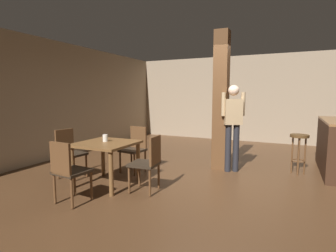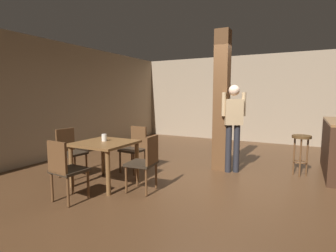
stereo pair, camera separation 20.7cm
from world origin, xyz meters
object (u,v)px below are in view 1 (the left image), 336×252
object	(u,v)px
chair_west	(69,151)
bar_counter	(332,146)
chair_south	(68,169)
napkin_cup	(105,138)
dining_table	(106,150)
chair_east	(148,161)
standing_person	(233,122)
chair_north	(135,147)
bar_stool_near	(299,145)

from	to	relation	value
chair_west	bar_counter	world-z (taller)	bar_counter
chair_south	napkin_cup	bearing A→B (deg)	95.84
chair_south	dining_table	bearing A→B (deg)	92.04
chair_east	napkin_cup	bearing A→B (deg)	175.24
chair_east	standing_person	xyz separation A→B (m)	(0.95, 1.71, 0.50)
standing_person	chair_south	bearing A→B (deg)	-124.10
napkin_cup	standing_person	xyz separation A→B (m)	(1.84, 1.63, 0.21)
chair_south	standing_person	xyz separation A→B (m)	(1.75, 2.58, 0.50)
napkin_cup	bar_counter	size ratio (longest dim) A/B	0.06
dining_table	napkin_cup	size ratio (longest dim) A/B	7.51
chair_north	chair_west	size ratio (longest dim) A/B	1.00
chair_north	chair_south	world-z (taller)	same
bar_stool_near	chair_east	bearing A→B (deg)	-136.05
chair_north	dining_table	bearing A→B (deg)	-92.46
standing_person	bar_stool_near	world-z (taller)	standing_person
dining_table	chair_north	world-z (taller)	chair_north
chair_south	chair_east	distance (m)	1.18
dining_table	bar_counter	size ratio (longest dim) A/B	0.48
chair_east	bar_stool_near	world-z (taller)	chair_east
chair_south	bar_stool_near	distance (m)	4.17
chair_west	chair_north	bearing A→B (deg)	42.88
chair_south	chair_east	size ratio (longest dim) A/B	1.00
standing_person	bar_stool_near	bearing A→B (deg)	17.24
bar_counter	bar_stool_near	distance (m)	0.72
chair_west	chair_east	bearing A→B (deg)	-0.80
bar_stool_near	chair_south	bearing A→B (deg)	-134.98
chair_south	chair_west	xyz separation A→B (m)	(-0.90, 0.89, 0.00)
chair_north	chair_west	bearing A→B (deg)	-137.12
standing_person	bar_stool_near	distance (m)	1.33
dining_table	bar_stool_near	xyz separation A→B (m)	(2.98, 2.07, -0.03)
chair_west	napkin_cup	world-z (taller)	chair_west
chair_west	bar_counter	size ratio (longest dim) A/B	0.47
dining_table	bar_counter	bearing A→B (deg)	34.68
napkin_cup	standing_person	size ratio (longest dim) A/B	0.07
chair_north	bar_stool_near	size ratio (longest dim) A/B	1.15
bar_counter	bar_stool_near	xyz separation A→B (m)	(-0.59, -0.40, 0.04)
standing_person	chair_north	bearing A→B (deg)	-154.05
dining_table	chair_north	xyz separation A→B (m)	(0.04, 0.85, -0.10)
dining_table	chair_east	size ratio (longest dim) A/B	1.03
chair_north	standing_person	bearing A→B (deg)	25.95
dining_table	chair_north	distance (m)	0.86
napkin_cup	bar_stool_near	distance (m)	3.66
standing_person	bar_stool_near	size ratio (longest dim) A/B	2.23
chair_west	napkin_cup	distance (m)	0.85
standing_person	bar_counter	world-z (taller)	standing_person
chair_north	chair_south	bearing A→B (deg)	-90.17
napkin_cup	chair_west	bearing A→B (deg)	-176.38
chair_south	bar_stool_near	world-z (taller)	chair_south
dining_table	bar_stool_near	world-z (taller)	bar_stool_near
standing_person	bar_counter	distance (m)	2.01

